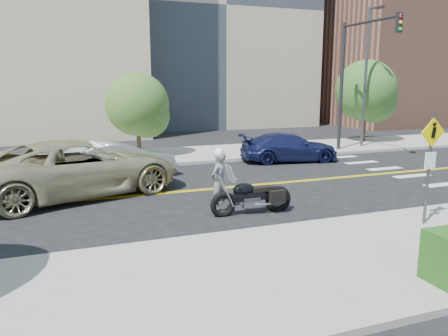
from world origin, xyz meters
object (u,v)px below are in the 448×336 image
motorcycle (252,189)px  suv (79,168)px  motorcyclist (219,180)px  pedestrian_sign (430,158)px  parked_car_silver (117,161)px  parked_car_blue (289,147)px

motorcycle → suv: size_ratio=0.36×
motorcyclist → suv: 5.30m
pedestrian_sign → motorcyclist: (-4.68, 3.57, -0.97)m
motorcyclist → pedestrian_sign: bearing=104.3°
suv → parked_car_silver: size_ratio=1.48×
motorcyclist → parked_car_blue: size_ratio=0.40×
parked_car_silver → motorcyclist: bearing=-172.3°
motorcycle → suv: 6.34m
motorcycle → suv: bearing=139.9°
motorcyclist → parked_car_silver: 6.15m
pedestrian_sign → motorcyclist: 5.96m
motorcyclist → parked_car_blue: (6.26, 6.93, -0.27)m
pedestrian_sign → motorcycle: pedestrian_sign is taller
motorcyclist → suv: bearing=-79.9°
motorcyclist → suv: size_ratio=0.28×
pedestrian_sign → suv: 11.21m
suv → parked_car_silver: suv is taller
parked_car_blue → parked_car_silver: bearing=107.2°
pedestrian_sign → parked_car_blue: 10.69m
pedestrian_sign → motorcyclist: size_ratio=1.51×
motorcyclist → suv: (-3.96, 3.52, 0.00)m
pedestrian_sign → parked_car_blue: size_ratio=0.61×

